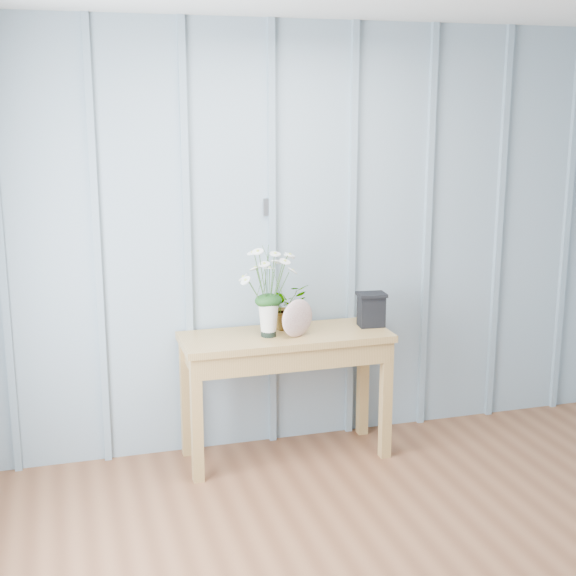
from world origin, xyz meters
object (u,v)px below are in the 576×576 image
object	(u,v)px
daisy_vase	(268,278)
carved_box	(371,309)
felt_disc_vessel	(297,318)
sideboard	(286,353)

from	to	relation	value
daisy_vase	carved_box	xyz separation A→B (m)	(0.64, 0.03, -0.23)
felt_disc_vessel	carved_box	size ratio (longest dim) A/B	1.08
sideboard	felt_disc_vessel	xyz separation A→B (m)	(0.05, -0.08, 0.22)
felt_disc_vessel	daisy_vase	bearing A→B (deg)	135.61
felt_disc_vessel	carved_box	distance (m)	0.49
sideboard	daisy_vase	distance (m)	0.46
sideboard	daisy_vase	size ratio (longest dim) A/B	2.23
felt_disc_vessel	carved_box	world-z (taller)	felt_disc_vessel
daisy_vase	carved_box	distance (m)	0.68
sideboard	felt_disc_vessel	world-z (taller)	felt_disc_vessel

